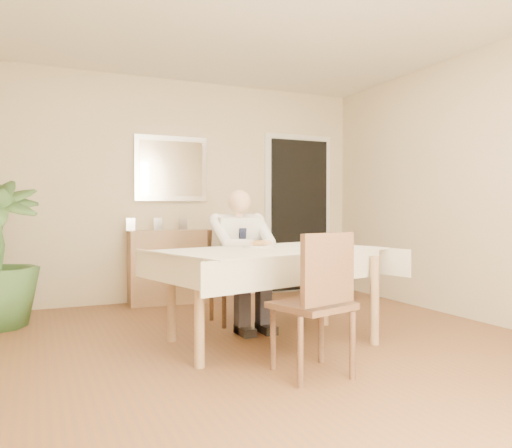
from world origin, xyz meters
name	(u,v)px	position (x,y,z in m)	size (l,w,h in m)	color
room	(275,177)	(0.00, 0.00, 1.30)	(5.00, 5.02, 2.60)	brown
doorway	(299,215)	(1.55, 2.46, 1.00)	(0.96, 0.07, 2.10)	white
mirror	(171,169)	(-0.15, 2.47, 1.55)	(0.86, 0.04, 0.76)	silver
dining_table	(272,259)	(0.11, 0.28, 0.67)	(1.97, 1.45, 0.75)	#96724F
chair_far	(232,270)	(0.11, 1.16, 0.49)	(0.41, 0.41, 0.87)	#493121
chair_near	(318,296)	(0.01, -0.59, 0.52)	(0.54, 0.54, 0.92)	#493121
seated_man	(244,251)	(0.11, 0.87, 0.69)	(0.48, 0.72, 1.24)	silver
plate	(259,246)	(0.09, 0.49, 0.76)	(0.26, 0.26, 0.02)	white
food	(259,244)	(0.09, 0.49, 0.78)	(0.14, 0.14, 0.06)	#9B6A37
knife	(266,244)	(0.13, 0.43, 0.78)	(0.01, 0.01, 0.13)	silver
fork	(258,245)	(0.05, 0.43, 0.78)	(0.01, 0.01, 0.13)	silver
coffee_mug	(338,243)	(0.61, 0.10, 0.80)	(0.12, 0.12, 0.09)	white
sideboard	(175,266)	(-0.15, 2.32, 0.42)	(1.04, 0.35, 0.83)	#96724F
photo_frame_left	(131,224)	(-0.64, 2.36, 0.90)	(0.10, 0.02, 0.14)	silver
photo_frame_center	(158,224)	(-0.33, 2.39, 0.90)	(0.10, 0.02, 0.14)	silver
photo_frame_right	(183,224)	(-0.05, 2.33, 0.90)	(0.10, 0.02, 0.14)	silver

